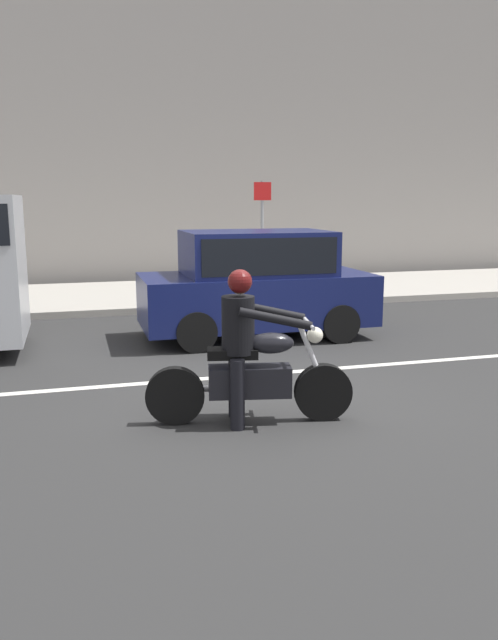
# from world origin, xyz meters

# --- Properties ---
(ground_plane) EXTENTS (80.00, 80.00, 0.00)m
(ground_plane) POSITION_xyz_m (0.00, 0.00, 0.00)
(ground_plane) COLOR #2B2B2B
(sidewalk_slab) EXTENTS (40.00, 4.40, 0.14)m
(sidewalk_slab) POSITION_xyz_m (0.00, 8.00, 0.07)
(sidewalk_slab) COLOR #A8A399
(sidewalk_slab) RESTS_ON ground_plane
(building_facade) EXTENTS (40.00, 1.40, 10.11)m
(building_facade) POSITION_xyz_m (0.00, 11.40, 5.05)
(building_facade) COLOR gray
(building_facade) RESTS_ON ground_plane
(lane_marking_stripe) EXTENTS (18.00, 0.14, 0.01)m
(lane_marking_stripe) POSITION_xyz_m (-0.19, 0.90, 0.00)
(lane_marking_stripe) COLOR silver
(lane_marking_stripe) RESTS_ON ground_plane
(motorcycle_with_rider_black_leather) EXTENTS (2.15, 0.78, 1.62)m
(motorcycle_with_rider_black_leather) POSITION_xyz_m (-0.53, -0.80, 0.66)
(motorcycle_with_rider_black_leather) COLOR black
(motorcycle_with_rider_black_leather) RESTS_ON ground_plane
(parked_hatchback_navy) EXTENTS (3.85, 1.76, 1.80)m
(parked_hatchback_navy) POSITION_xyz_m (0.72, 3.15, 0.93)
(parked_hatchback_navy) COLOR #11194C
(parked_hatchback_navy) RESTS_ON ground_plane
(street_sign_post) EXTENTS (0.44, 0.08, 2.62)m
(street_sign_post) POSITION_xyz_m (2.36, 8.20, 1.72)
(street_sign_post) COLOR gray
(street_sign_post) RESTS_ON sidewalk_slab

